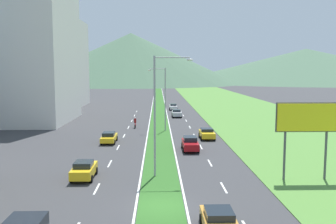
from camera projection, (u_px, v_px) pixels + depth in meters
ground_plane at (161, 206)px, 25.72m from camera, size 600.00×600.00×0.00m
grass_median at (159, 111)px, 85.31m from camera, size 3.20×240.00×0.06m
grass_verge_right at (247, 111)px, 85.87m from camera, size 24.00×240.00×0.06m
lane_dash_left_3 at (97, 189)px, 29.48m from camera, size 0.16×2.80×0.01m
lane_dash_left_4 at (110, 164)px, 37.40m from camera, size 0.16×2.80×0.01m
lane_dash_left_5 at (118, 147)px, 45.32m from camera, size 0.16×2.80×0.01m
lane_dash_left_6 at (124, 136)px, 53.24m from camera, size 0.16×2.80×0.01m
lane_dash_left_7 at (128, 127)px, 61.17m from camera, size 0.16×2.80×0.01m
lane_dash_left_8 at (132, 121)px, 69.09m from camera, size 0.16×2.80×0.01m
lane_dash_left_9 at (134, 116)px, 77.01m from camera, size 0.16×2.80×0.01m
lane_dash_left_10 at (137, 111)px, 84.93m from camera, size 0.16×2.80×0.01m
lane_dash_right_3 at (224, 188)px, 29.75m from camera, size 0.16×2.80×0.01m
lane_dash_right_4 at (210, 163)px, 37.68m from camera, size 0.16×2.80×0.01m
lane_dash_right_5 at (201, 147)px, 45.60m from camera, size 0.16×2.80×0.01m
lane_dash_right_6 at (195, 135)px, 53.52m from camera, size 0.16×2.80×0.01m
lane_dash_right_7 at (190, 127)px, 61.44m from camera, size 0.16×2.80×0.01m
lane_dash_right_8 at (186, 121)px, 69.36m from camera, size 0.16×2.80×0.01m
lane_dash_right_9 at (183, 115)px, 77.29m from camera, size 0.16×2.80×0.01m
lane_dash_right_10 at (181, 111)px, 85.21m from camera, size 0.16×2.80×0.01m
edge_line_median_left at (151, 111)px, 85.26m from camera, size 0.16×240.00×0.01m
edge_line_median_right at (166, 111)px, 85.36m from camera, size 0.16×240.00×0.01m
domed_building at (12, 31)px, 66.44m from camera, size 19.94×19.94×39.75m
midrise_colored at (54, 64)px, 97.36m from camera, size 15.47×15.47×22.21m
hill_far_center at (131, 58)px, 260.63m from camera, size 152.70×152.70×35.44m
hill_far_right at (306, 65)px, 303.96m from camera, size 217.14×217.14×26.99m
street_lamp_near at (159, 108)px, 32.24m from camera, size 3.43×0.28×10.67m
street_lamp_mid at (163, 95)px, 57.16m from camera, size 2.78×0.45×9.79m
billboard_roadside at (307, 121)px, 31.25m from camera, size 5.29×0.28×6.72m
car_0 at (219, 221)px, 21.43m from camera, size 2.00×4.11×1.33m
car_1 at (109, 137)px, 48.18m from camera, size 1.90×4.46×1.42m
car_2 at (190, 143)px, 43.60m from camera, size 1.90×4.51×1.62m
car_3 at (177, 113)px, 74.87m from camera, size 1.96×4.46×1.48m
car_4 at (173, 107)px, 88.13m from camera, size 1.87×4.46×1.43m
car_5 at (84, 170)px, 32.24m from camera, size 1.89×4.03×1.55m
car_6 at (207, 133)px, 50.94m from camera, size 2.00×4.01×1.43m
motorcycle_rider at (135, 123)px, 60.49m from camera, size 0.36×2.00×1.80m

